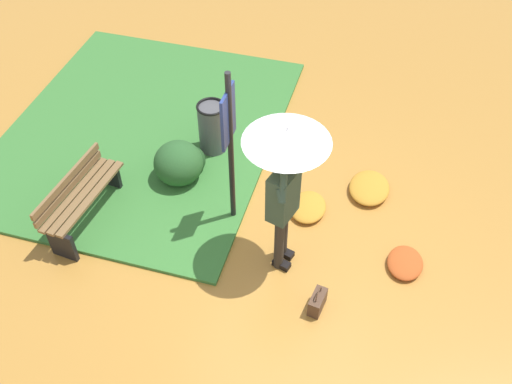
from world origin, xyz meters
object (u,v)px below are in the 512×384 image
handbag (317,302)px  park_bench (81,198)px  person_with_umbrella (285,166)px  trash_bin (212,128)px  info_sign_post (229,134)px

handbag → park_bench: (0.52, 3.23, 0.28)m
person_with_umbrella → trash_bin: size_ratio=2.45×
person_with_umbrella → info_sign_post: info_sign_post is taller
info_sign_post → park_bench: 2.20m
handbag → park_bench: 3.28m
info_sign_post → park_bench: (-0.58, 1.85, -1.04)m
person_with_umbrella → info_sign_post: size_ratio=0.89×
park_bench → person_with_umbrella: bearing=-87.3°
trash_bin → park_bench: bearing=146.2°
info_sign_post → trash_bin: 1.71m
park_bench → trash_bin: trash_bin is taller
park_bench → trash_bin: 2.12m
info_sign_post → handbag: size_ratio=6.22×
info_sign_post → handbag: info_sign_post is taller
info_sign_post → trash_bin: size_ratio=2.76×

